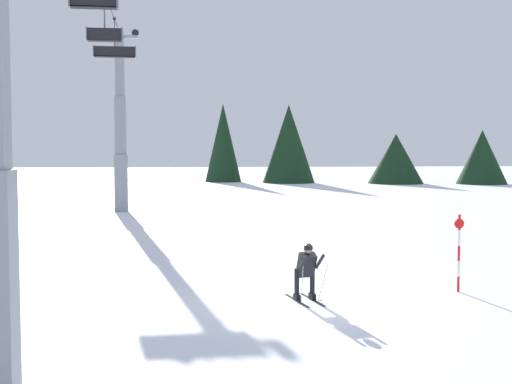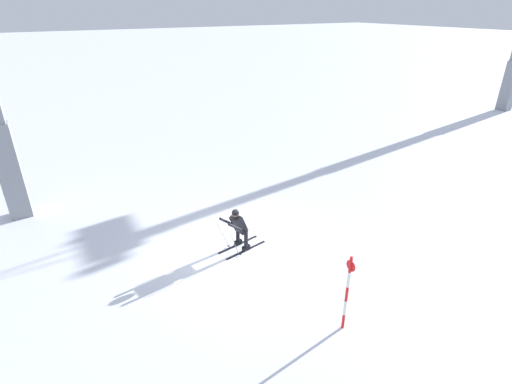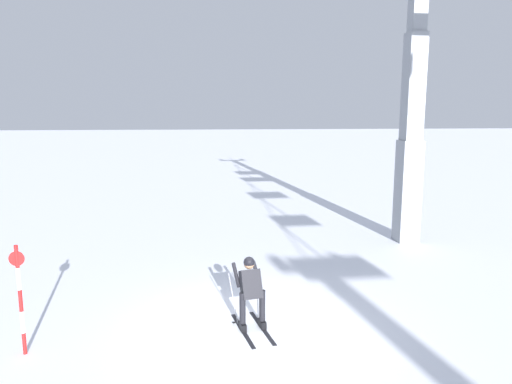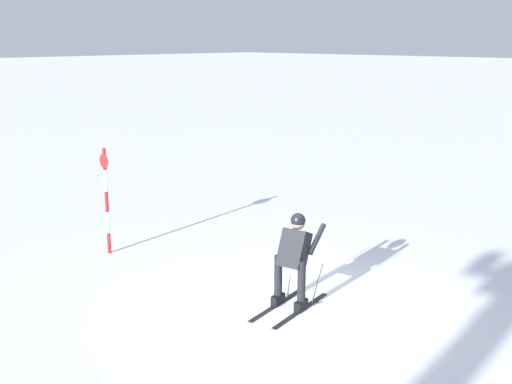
{
  "view_description": "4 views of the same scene",
  "coord_description": "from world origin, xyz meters",
  "px_view_note": "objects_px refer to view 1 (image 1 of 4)",
  "views": [
    {
      "loc": [
        -17.03,
        3.59,
        3.93
      ],
      "look_at": [
        1.07,
        1.14,
        2.77
      ],
      "focal_mm": 47.71,
      "sensor_mm": 36.0,
      "label": 1
    },
    {
      "loc": [
        -5.03,
        -9.62,
        7.33
      ],
      "look_at": [
        1.05,
        0.68,
        1.55
      ],
      "focal_mm": 27.29,
      "sensor_mm": 36.0,
      "label": 2
    },
    {
      "loc": [
        9.23,
        -1.08,
        4.51
      ],
      "look_at": [
        0.02,
        0.08,
        2.94
      ],
      "focal_mm": 32.47,
      "sensor_mm": 36.0,
      "label": 3
    },
    {
      "loc": [
        7.47,
        6.32,
        4.25
      ],
      "look_at": [
        0.68,
        -0.2,
        1.99
      ],
      "focal_mm": 45.33,
      "sensor_mm": 36.0,
      "label": 4
    }
  ],
  "objects_px": {
    "skier_carving_main": "(307,268)",
    "chairlift_seat_fourth": "(105,33)",
    "trail_marker_pole": "(459,250)",
    "chairlift_seat_farthest": "(115,52)",
    "chairlift_seat_middle": "(94,0)",
    "lift_tower_far": "(121,137)"
  },
  "relations": [
    {
      "from": "skier_carving_main",
      "to": "lift_tower_far",
      "type": "xyz_separation_m",
      "value": [
        26.48,
        6.31,
        3.81
      ]
    },
    {
      "from": "skier_carving_main",
      "to": "lift_tower_far",
      "type": "relative_size",
      "value": 0.15
    },
    {
      "from": "chairlift_seat_middle",
      "to": "trail_marker_pole",
      "type": "xyz_separation_m",
      "value": [
        -10.1,
        -10.7,
        -8.61
      ]
    },
    {
      "from": "lift_tower_far",
      "to": "chairlift_seat_farthest",
      "type": "bearing_deg",
      "value": 180.0
    },
    {
      "from": "trail_marker_pole",
      "to": "lift_tower_far",
      "type": "bearing_deg",
      "value": 22.46
    },
    {
      "from": "skier_carving_main",
      "to": "chairlift_seat_middle",
      "type": "height_order",
      "value": "chairlift_seat_middle"
    },
    {
      "from": "chairlift_seat_farthest",
      "to": "skier_carving_main",
      "type": "bearing_deg",
      "value": -164.15
    },
    {
      "from": "lift_tower_far",
      "to": "chairlift_seat_middle",
      "type": "relative_size",
      "value": 6.03
    },
    {
      "from": "chairlift_seat_fourth",
      "to": "chairlift_seat_middle",
      "type": "bearing_deg",
      "value": -180.0
    },
    {
      "from": "skier_carving_main",
      "to": "lift_tower_far",
      "type": "distance_m",
      "value": 27.49
    },
    {
      "from": "chairlift_seat_farthest",
      "to": "chairlift_seat_middle",
      "type": "bearing_deg",
      "value": -180.0
    },
    {
      "from": "skier_carving_main",
      "to": "chairlift_seat_fourth",
      "type": "bearing_deg",
      "value": 21.95
    },
    {
      "from": "skier_carving_main",
      "to": "trail_marker_pole",
      "type": "relative_size",
      "value": 0.8
    },
    {
      "from": "lift_tower_far",
      "to": "chairlift_seat_middle",
      "type": "xyz_separation_m",
      "value": [
        -15.79,
        -0.0,
        5.07
      ]
    },
    {
      "from": "chairlift_seat_middle",
      "to": "chairlift_seat_farthest",
      "type": "xyz_separation_m",
      "value": [
        11.53,
        0.0,
        -0.37
      ]
    },
    {
      "from": "skier_carving_main",
      "to": "trail_marker_pole",
      "type": "distance_m",
      "value": 4.44
    },
    {
      "from": "chairlift_seat_fourth",
      "to": "trail_marker_pole",
      "type": "xyz_separation_m",
      "value": [
        -15.06,
        -10.7,
        -8.15
      ]
    },
    {
      "from": "chairlift_seat_farthest",
      "to": "trail_marker_pole",
      "type": "bearing_deg",
      "value": -153.67
    },
    {
      "from": "chairlift_seat_middle",
      "to": "chairlift_seat_fourth",
      "type": "distance_m",
      "value": 4.98
    },
    {
      "from": "skier_carving_main",
      "to": "chairlift_seat_fourth",
      "type": "distance_m",
      "value": 18.87
    },
    {
      "from": "skier_carving_main",
      "to": "chairlift_seat_farthest",
      "type": "relative_size",
      "value": 0.72
    },
    {
      "from": "chairlift_seat_middle",
      "to": "chairlift_seat_farthest",
      "type": "bearing_deg",
      "value": 0.0
    }
  ]
}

